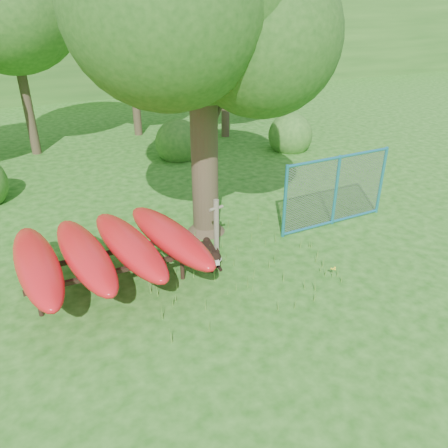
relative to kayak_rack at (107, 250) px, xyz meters
name	(u,v)px	position (x,y,z in m)	size (l,w,h in m)	color
ground	(240,291)	(2.38, -1.37, -0.90)	(80.00, 80.00, 0.00)	#1A5410
wooden_post	(216,225)	(2.63, 0.34, -0.17)	(0.38, 0.15, 1.38)	#655E4C
kayak_rack	(107,250)	(0.00, 0.00, 0.00)	(3.90, 3.47, 1.17)	black
husky_dog	(211,255)	(2.31, -0.04, -0.70)	(0.45, 1.23, 0.56)	black
fence_section	(336,191)	(6.14, 0.34, 0.08)	(3.34, 0.16, 3.25)	teal
wildflower_clump	(333,269)	(4.47, -1.79, -0.69)	(0.12, 0.12, 0.25)	#4F842B
bg_tree_c	(130,39)	(3.88, 11.63, 3.21)	(4.00, 4.00, 6.12)	#392E1F
bg_tree_d	(226,13)	(7.38, 9.63, 4.19)	(4.80, 4.80, 7.50)	#392E1F
bg_tree_e	(254,8)	(10.38, 12.63, 4.34)	(4.60, 4.60, 7.55)	#392E1F
shrub_right	(289,149)	(8.88, 6.63, -0.90)	(1.80, 1.80, 1.80)	#2C601F
shrub_mid	(179,157)	(4.38, 7.63, -0.90)	(1.80, 1.80, 1.80)	#2C601F
wooded_hillside	(54,43)	(2.38, 26.63, 2.10)	(80.00, 12.00, 6.00)	#2C601F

